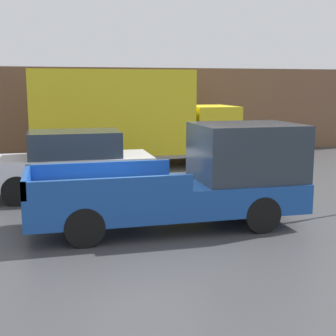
{
  "coord_description": "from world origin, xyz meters",
  "views": [
    {
      "loc": [
        -1.72,
        -9.13,
        2.9
      ],
      "look_at": [
        0.82,
        1.04,
        1.06
      ],
      "focal_mm": 50.0,
      "sensor_mm": 36.0,
      "label": 1
    }
  ],
  "objects_px": {
    "delivery_truck": "(126,115)",
    "car": "(72,163)",
    "pickup_truck": "(196,179)",
    "newspaper_box": "(146,142)"
  },
  "relations": [
    {
      "from": "pickup_truck",
      "to": "newspaper_box",
      "type": "height_order",
      "value": "pickup_truck"
    },
    {
      "from": "pickup_truck",
      "to": "car",
      "type": "distance_m",
      "value": 4.15
    },
    {
      "from": "pickup_truck",
      "to": "car",
      "type": "relative_size",
      "value": 1.32
    },
    {
      "from": "car",
      "to": "delivery_truck",
      "type": "xyz_separation_m",
      "value": [
        2.15,
        4.31,
        0.98
      ]
    },
    {
      "from": "pickup_truck",
      "to": "car",
      "type": "bearing_deg",
      "value": 125.47
    },
    {
      "from": "car",
      "to": "newspaper_box",
      "type": "xyz_separation_m",
      "value": [
        3.44,
        7.05,
        -0.33
      ]
    },
    {
      "from": "pickup_truck",
      "to": "car",
      "type": "xyz_separation_m",
      "value": [
        -2.41,
        3.38,
        -0.1
      ]
    },
    {
      "from": "pickup_truck",
      "to": "newspaper_box",
      "type": "distance_m",
      "value": 10.49
    },
    {
      "from": "delivery_truck",
      "to": "car",
      "type": "bearing_deg",
      "value": -116.49
    },
    {
      "from": "delivery_truck",
      "to": "newspaper_box",
      "type": "relative_size",
      "value": 6.82
    }
  ]
}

